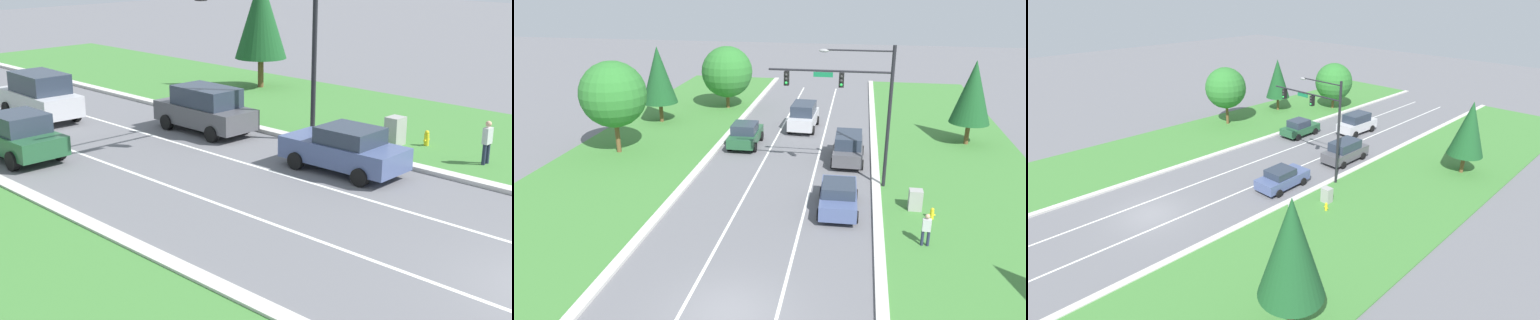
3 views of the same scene
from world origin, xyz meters
The scene contains 20 objects.
ground_plane centered at (0.00, 0.00, 0.00)m, with size 160.00×160.00×0.00m, color slate.
curb_strip_right centered at (5.65, 0.00, 0.07)m, with size 0.50×90.00×0.15m.
curb_strip_left centered at (-5.65, 0.00, 0.07)m, with size 0.50×90.00×0.15m.
grass_verge_right centered at (10.90, 0.00, 0.04)m, with size 10.00×90.00×0.08m.
grass_verge_left centered at (-10.90, 0.00, 0.04)m, with size 10.00×90.00×0.08m.
lane_stripe_inner_left centered at (-1.80, 0.00, 0.00)m, with size 0.14×81.00×0.01m.
lane_stripe_inner_right centered at (1.80, 0.00, 0.00)m, with size 0.14×81.00×0.01m.
traffic_signal_mast centered at (4.14, 13.12, 5.50)m, with size 7.04×0.41×8.33m.
slate_blue_sedan centered at (3.56, 9.51, 0.84)m, with size 2.21×4.54×1.66m.
silver_suv centered at (-0.01, 24.29, 1.11)m, with size 2.28×4.76×2.18m.
forest_sedan centered at (-3.74, 19.25, 0.88)m, with size 2.16×4.37×1.77m.
graphite_suv centered at (3.83, 17.23, 1.01)m, with size 2.11×4.70×1.97m.
utility_cabinet centered at (7.61, 10.15, 0.61)m, with size 0.70×0.60×1.21m.
pedestrian centered at (7.72, 6.30, 0.94)m, with size 0.40×0.23×1.69m.
fire_hydrant centered at (8.37, 9.17, 0.34)m, with size 0.34×0.20×0.70m.
conifer_near_right_tree centered at (12.39, 22.33, 3.99)m, with size 2.86×2.86×6.29m.
oak_near_left_tree centered at (-12.24, 16.09, 4.23)m, with size 4.56×4.56×6.52m.
conifer_far_right_tree centered at (14.25, -0.36, 4.73)m, with size 3.00×3.00×7.15m.
oak_far_left_tree centered at (-7.86, 29.86, 3.47)m, with size 4.72×4.72×5.83m.
conifer_mid_left_tree centered at (-12.23, 24.13, 4.09)m, with size 2.95×2.95×6.46m.
Camera 3 is at (23.79, -10.18, 14.73)m, focal length 28.00 mm.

